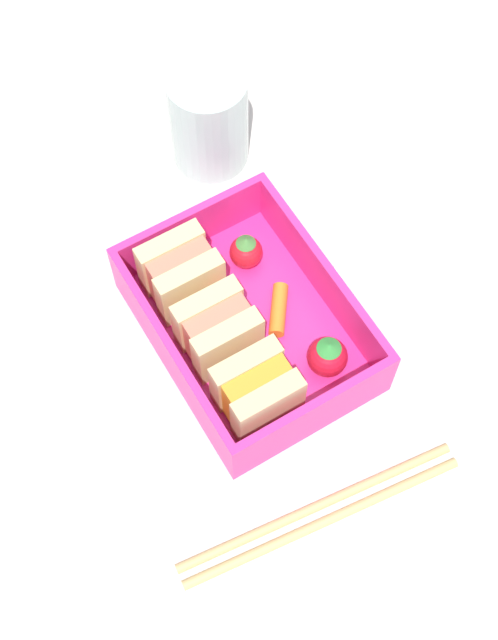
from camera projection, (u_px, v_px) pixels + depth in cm
name	position (u px, v px, depth cm)	size (l,w,h in cm)	color
ground_plane	(249.00, 342.00, 67.52)	(120.00, 120.00, 2.00)	beige
bento_tray	(249.00, 333.00, 66.09)	(17.87, 13.20, 1.20)	#E42B84
bento_rim	(249.00, 316.00, 63.65)	(17.87, 13.20, 4.24)	#E42B84
sandwich_left	(257.00, 391.00, 60.65)	(4.31, 5.13, 5.07)	#D7B37F
sandwich_center_left	(218.00, 330.00, 62.69)	(4.31, 5.13, 5.07)	#E3BD83
sandwich_center	(181.00, 273.00, 64.73)	(4.31, 5.13, 5.07)	#E3C383
strawberry_far_left	(328.00, 356.00, 62.84)	(2.93, 2.93, 3.53)	red
carrot_stick_far_left	(280.00, 312.00, 65.51)	(1.16, 1.16, 4.04)	orange
strawberry_left	(246.00, 251.00, 66.90)	(2.52, 2.52, 3.12)	red
chopstick_pair	(320.00, 513.00, 60.33)	(4.25, 20.70, 0.70)	tan
drinking_glass	(209.00, 119.00, 70.13)	(6.27, 6.27, 8.84)	silver
folded_napkin	(393.00, 208.00, 71.45)	(11.85, 10.88, 0.40)	white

